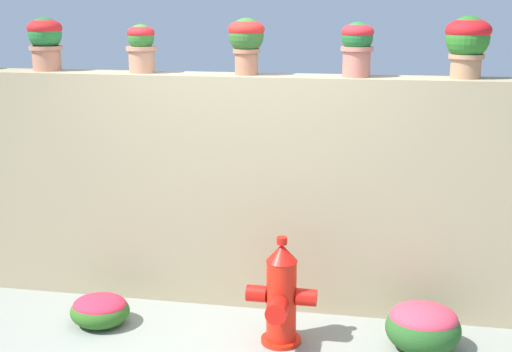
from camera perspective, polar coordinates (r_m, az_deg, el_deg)
stone_wall at (r=5.33m, az=-0.84°, el=-1.26°), size 5.55×0.36×1.82m
potted_plant_1 at (r=5.73m, az=-17.30°, el=10.95°), size 0.27×0.27×0.42m
potted_plant_2 at (r=5.36m, az=-9.63°, el=10.79°), size 0.24×0.24×0.37m
potted_plant_3 at (r=5.12m, az=-0.82°, el=11.48°), size 0.27×0.27×0.42m
potted_plant_4 at (r=5.02m, az=8.50°, el=10.88°), size 0.24×0.24×0.39m
potted_plant_5 at (r=5.10m, az=17.37°, el=10.85°), size 0.32×0.32×0.44m
fire_hydrant at (r=4.80m, az=2.12°, el=-10.13°), size 0.49×0.40×0.79m
flower_bush_left at (r=4.92m, az=13.88°, el=-12.09°), size 0.52×0.47×0.35m
flower_bush_right at (r=5.29m, az=-12.99°, el=-10.85°), size 0.45×0.40×0.24m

